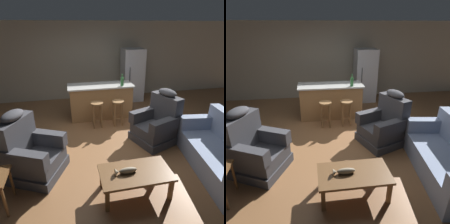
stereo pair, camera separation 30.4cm
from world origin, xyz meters
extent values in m
plane|color=brown|center=(0.00, 0.00, 0.00)|extent=(12.00, 12.00, 0.00)
cube|color=#A89E89|center=(0.00, 3.12, 1.30)|extent=(12.00, 0.05, 2.60)
cube|color=brown|center=(0.04, -1.66, 0.40)|extent=(1.10, 0.60, 0.04)
cube|color=brown|center=(-0.45, -1.90, 0.19)|extent=(0.06, 0.06, 0.38)
cube|color=brown|center=(0.53, -1.90, 0.19)|extent=(0.06, 0.06, 0.38)
cube|color=brown|center=(-0.45, -1.42, 0.19)|extent=(0.06, 0.06, 0.38)
cube|color=brown|center=(0.53, -1.42, 0.19)|extent=(0.06, 0.06, 0.38)
cube|color=#4C3823|center=(-0.08, -1.65, 0.43)|extent=(0.22, 0.07, 0.01)
ellipsoid|color=gray|center=(-0.08, -1.65, 0.46)|extent=(0.28, 0.09, 0.09)
cone|color=gray|center=(-0.25, -1.65, 0.46)|extent=(0.06, 0.10, 0.10)
cube|color=#8493B2|center=(1.70, -1.44, 0.10)|extent=(1.11, 2.00, 0.20)
cube|color=#8493B2|center=(1.70, -1.44, 0.31)|extent=(1.11, 2.00, 0.22)
cube|color=#8493B2|center=(1.82, -0.60, 0.56)|extent=(0.86, 0.32, 0.28)
cube|color=#3D3D42|center=(-1.51, -0.85, 0.09)|extent=(1.12, 1.12, 0.18)
cube|color=#3D3D42|center=(-1.51, -0.85, 0.30)|extent=(1.04, 1.02, 0.24)
cube|color=#3D3D42|center=(-1.78, -0.72, 0.74)|extent=(0.54, 0.79, 0.64)
ellipsoid|color=#3D3D42|center=(-1.78, -0.72, 1.12)|extent=(0.43, 0.53, 0.16)
cube|color=#3D3D42|center=(-1.35, -0.56, 0.55)|extent=(0.80, 0.50, 0.26)
cube|color=#3D3D42|center=(-1.63, -1.16, 0.55)|extent=(0.80, 0.50, 0.26)
cube|color=#3D3D42|center=(0.96, -0.25, 0.09)|extent=(1.08, 1.08, 0.18)
cube|color=#3D3D42|center=(0.96, -0.25, 0.30)|extent=(1.01, 0.99, 0.24)
cube|color=#3D3D42|center=(1.24, -0.15, 0.74)|extent=(0.49, 0.79, 0.64)
ellipsoid|color=#3D3D42|center=(1.24, -0.15, 1.12)|extent=(0.41, 0.53, 0.16)
cube|color=#3D3D42|center=(1.06, -0.57, 0.55)|extent=(0.81, 0.45, 0.26)
cube|color=#3D3D42|center=(0.82, 0.05, 0.55)|extent=(0.81, 0.45, 0.26)
cylinder|color=brown|center=(-1.83, -1.30, 0.26)|extent=(0.04, 0.04, 0.52)
cube|color=#9E7042|center=(0.00, 1.35, 0.45)|extent=(1.71, 0.63, 0.91)
cube|color=silver|center=(0.00, 1.35, 0.93)|extent=(1.80, 0.70, 0.04)
cylinder|color=olive|center=(-0.20, 0.72, 0.66)|extent=(0.32, 0.32, 0.04)
torus|color=olive|center=(-0.20, 0.72, 0.22)|extent=(0.23, 0.23, 0.02)
cylinder|color=olive|center=(-0.30, 0.62, 0.32)|extent=(0.04, 0.04, 0.64)
cylinder|color=olive|center=(-0.10, 0.62, 0.32)|extent=(0.04, 0.04, 0.64)
cylinder|color=olive|center=(-0.30, 0.82, 0.32)|extent=(0.04, 0.04, 0.64)
cylinder|color=olive|center=(-0.10, 0.82, 0.32)|extent=(0.04, 0.04, 0.64)
cylinder|color=olive|center=(0.35, 0.72, 0.66)|extent=(0.32, 0.32, 0.04)
torus|color=olive|center=(0.35, 0.72, 0.22)|extent=(0.23, 0.23, 0.02)
cylinder|color=olive|center=(0.25, 0.62, 0.32)|extent=(0.04, 0.04, 0.64)
cylinder|color=olive|center=(0.45, 0.62, 0.32)|extent=(0.04, 0.04, 0.64)
cylinder|color=olive|center=(0.25, 0.82, 0.32)|extent=(0.04, 0.04, 0.64)
cylinder|color=olive|center=(0.45, 0.82, 0.32)|extent=(0.04, 0.04, 0.64)
cube|color=#B7B7BC|center=(1.30, 2.55, 0.88)|extent=(0.70, 0.66, 1.76)
cylinder|color=#333338|center=(1.11, 2.20, 0.97)|extent=(0.02, 0.02, 0.50)
cylinder|color=#2D6B38|center=(0.56, 1.13, 1.06)|extent=(0.09, 0.09, 0.22)
cylinder|color=#2D6B38|center=(0.56, 1.13, 1.22)|extent=(0.03, 0.03, 0.10)
camera|label=1|loc=(-0.82, -3.94, 2.48)|focal=32.00mm
camera|label=2|loc=(-0.52, -4.00, 2.48)|focal=32.00mm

